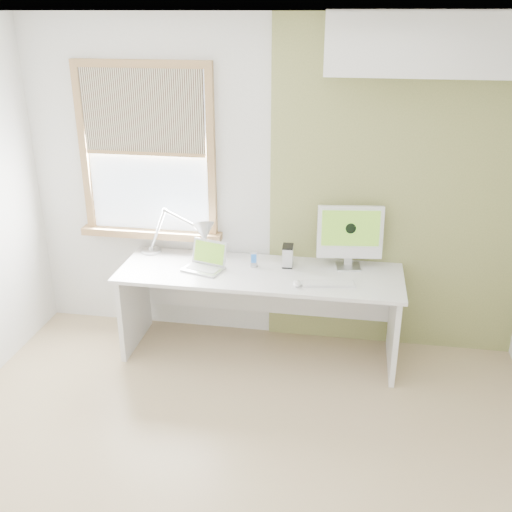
% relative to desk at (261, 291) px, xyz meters
% --- Properties ---
extents(room, '(4.04, 3.54, 2.64)m').
position_rel_desk_xyz_m(room, '(0.03, -1.44, 0.77)').
color(room, tan).
rests_on(room, ground).
extents(accent_wall, '(2.00, 0.02, 2.60)m').
position_rel_desk_xyz_m(accent_wall, '(1.03, 0.30, 0.77)').
color(accent_wall, olive).
rests_on(accent_wall, room).
extents(soffit, '(1.60, 0.40, 0.42)m').
position_rel_desk_xyz_m(soffit, '(1.23, 0.13, 1.87)').
color(soffit, white).
rests_on(soffit, room).
extents(window, '(1.20, 0.14, 1.42)m').
position_rel_desk_xyz_m(window, '(-0.97, 0.27, 1.01)').
color(window, '#A97D4A').
rests_on(window, room).
extents(desk, '(2.20, 0.70, 0.73)m').
position_rel_desk_xyz_m(desk, '(0.00, 0.00, 0.00)').
color(desk, white).
rests_on(desk, room).
extents(desk_lamp, '(0.69, 0.30, 0.40)m').
position_rel_desk_xyz_m(desk_lamp, '(-0.57, 0.12, 0.40)').
color(desk_lamp, '#B6B8BA').
rests_on(desk_lamp, desk).
extents(laptop, '(0.35, 0.31, 0.21)m').
position_rel_desk_xyz_m(laptop, '(-0.43, -0.06, 0.25)').
color(laptop, '#B6B8BA').
rests_on(laptop, desk).
extents(phone_dock, '(0.07, 0.07, 0.12)m').
position_rel_desk_xyz_m(phone_dock, '(-0.06, 0.03, 0.23)').
color(phone_dock, '#B6B8BA').
rests_on(phone_dock, desk).
extents(external_drive, '(0.09, 0.14, 0.17)m').
position_rel_desk_xyz_m(external_drive, '(0.20, 0.09, 0.28)').
color(external_drive, '#B6B8BA').
rests_on(external_drive, desk).
extents(imac, '(0.51, 0.19, 0.50)m').
position_rel_desk_xyz_m(imac, '(0.67, 0.15, 0.47)').
color(imac, '#B6B8BA').
rests_on(imac, desk).
extents(keyboard, '(0.40, 0.17, 0.02)m').
position_rel_desk_xyz_m(keyboard, '(0.54, -0.21, 0.20)').
color(keyboard, white).
rests_on(keyboard, desk).
extents(mouse, '(0.07, 0.11, 0.03)m').
position_rel_desk_xyz_m(mouse, '(0.31, -0.26, 0.21)').
color(mouse, white).
rests_on(mouse, desk).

